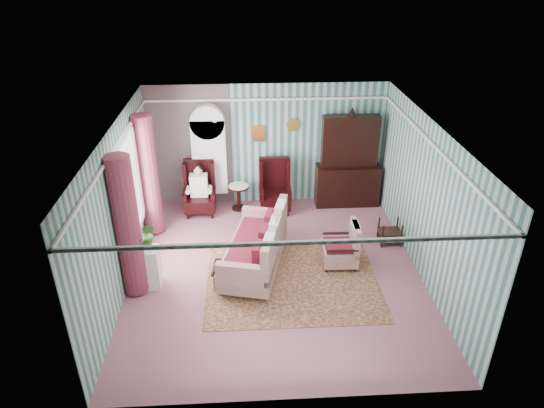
{
  "coord_description": "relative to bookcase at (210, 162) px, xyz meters",
  "views": [
    {
      "loc": [
        -0.51,
        -7.64,
        5.55
      ],
      "look_at": [
        -0.03,
        0.6,
        1.16
      ],
      "focal_mm": 32.0,
      "sensor_mm": 36.0,
      "label": 1
    }
  ],
  "objects": [
    {
      "name": "wingback_right",
      "position": [
        1.5,
        -0.39,
        -0.5
      ],
      "size": [
        0.76,
        0.8,
        1.25
      ],
      "primitive_type": "cube",
      "color": "black",
      "rests_on": "floor"
    },
    {
      "name": "seated_woman",
      "position": [
        -0.25,
        -0.39,
        -0.53
      ],
      "size": [
        0.44,
        0.4,
        1.18
      ],
      "primitive_type": null,
      "color": "beige",
      "rests_on": "floor"
    },
    {
      "name": "potted_plant_b",
      "position": [
        -0.93,
        -3.07,
        -0.07
      ],
      "size": [
        0.32,
        0.28,
        0.49
      ],
      "primitive_type": "imported",
      "rotation": [
        0.0,
        0.0,
        -0.25
      ],
      "color": "#1A551A",
      "rests_on": "plant_stand"
    },
    {
      "name": "room_shell",
      "position": [
        0.73,
        -2.66,
        0.89
      ],
      "size": [
        5.53,
        6.02,
        2.91
      ],
      "color": "#396763",
      "rests_on": "ground"
    },
    {
      "name": "floral_armchair",
      "position": [
        2.62,
        -2.64,
        -0.64
      ],
      "size": [
        0.88,
        0.76,
        0.97
      ],
      "primitive_type": "cube",
      "rotation": [
        0.0,
        0.0,
        1.54
      ],
      "color": "#BDB892",
      "rests_on": "floor"
    },
    {
      "name": "floor",
      "position": [
        1.35,
        -2.84,
        -1.12
      ],
      "size": [
        6.0,
        6.0,
        0.0
      ],
      "primitive_type": "plane",
      "color": "#98586A",
      "rests_on": "ground"
    },
    {
      "name": "plant_stand",
      "position": [
        -1.05,
        -3.14,
        -0.72
      ],
      "size": [
        0.55,
        0.35,
        0.8
      ],
      "primitive_type": "cube",
      "color": "silver",
      "rests_on": "floor"
    },
    {
      "name": "bookcase",
      "position": [
        0.0,
        0.0,
        0.0
      ],
      "size": [
        0.8,
        0.28,
        2.24
      ],
      "primitive_type": "cube",
      "color": "white",
      "rests_on": "floor"
    },
    {
      "name": "wingback_left",
      "position": [
        -0.25,
        -0.39,
        -0.5
      ],
      "size": [
        0.76,
        0.8,
        1.25
      ],
      "primitive_type": "cube",
      "color": "black",
      "rests_on": "floor"
    },
    {
      "name": "sofa",
      "position": [
        0.95,
        -2.64,
        -0.66
      ],
      "size": [
        1.54,
        2.39,
        0.92
      ],
      "primitive_type": "cube",
      "rotation": [
        0.0,
        0.0,
        1.34
      ],
      "color": "beige",
      "rests_on": "floor"
    },
    {
      "name": "potted_plant_c",
      "position": [
        -1.17,
        -3.03,
        -0.12
      ],
      "size": [
        0.3,
        0.3,
        0.41
      ],
      "primitive_type": "imported",
      "rotation": [
        0.0,
        0.0,
        -0.4
      ],
      "color": "#215119",
      "rests_on": "plant_stand"
    },
    {
      "name": "coffee_table",
      "position": [
        0.65,
        -3.21,
        -0.92
      ],
      "size": [
        0.97,
        0.6,
        0.4
      ],
      "primitive_type": "cube",
      "rotation": [
        0.0,
        0.0,
        -0.1
      ],
      "color": "black",
      "rests_on": "floor"
    },
    {
      "name": "rug",
      "position": [
        1.65,
        -3.14,
        -1.11
      ],
      "size": [
        3.2,
        2.6,
        0.01
      ],
      "primitive_type": "cube",
      "color": "#4E1A1C",
      "rests_on": "floor"
    },
    {
      "name": "dresser_hutch",
      "position": [
        3.25,
        -0.12,
        0.06
      ],
      "size": [
        1.5,
        0.56,
        2.36
      ],
      "primitive_type": "cube",
      "color": "black",
      "rests_on": "floor"
    },
    {
      "name": "potted_plant_a",
      "position": [
        -1.06,
        -3.26,
        -0.13
      ],
      "size": [
        0.39,
        0.36,
        0.37
      ],
      "primitive_type": "imported",
      "rotation": [
        0.0,
        0.0,
        -0.23
      ],
      "color": "#254E18",
      "rests_on": "plant_stand"
    },
    {
      "name": "nest_table",
      "position": [
        3.82,
        -1.94,
        -0.85
      ],
      "size": [
        0.45,
        0.38,
        0.54
      ],
      "primitive_type": "cube",
      "color": "black",
      "rests_on": "floor"
    },
    {
      "name": "round_side_table",
      "position": [
        0.65,
        -0.24,
        -0.82
      ],
      "size": [
        0.5,
        0.5,
        0.6
      ],
      "primitive_type": "cylinder",
      "color": "black",
      "rests_on": "floor"
    }
  ]
}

